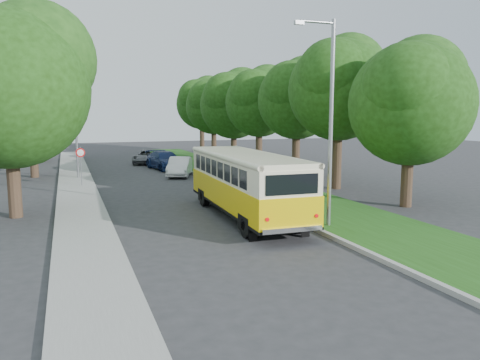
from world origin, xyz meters
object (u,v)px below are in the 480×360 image
object	(u,v)px
lamppost_far	(74,120)
car_grey	(147,157)
car_silver	(221,182)
car_white	(180,167)
lamppost_near	(329,117)
vintage_bus	(245,185)
car_blue	(165,160)

from	to	relation	value
lamppost_far	car_grey	world-z (taller)	lamppost_far
car_silver	car_white	world-z (taller)	car_white
car_grey	lamppost_near	bearing A→B (deg)	-64.11
vintage_bus	car_white	world-z (taller)	vintage_bus
lamppost_far	car_blue	bearing A→B (deg)	27.58
car_silver	vintage_bus	bearing A→B (deg)	-78.80
vintage_bus	car_white	size ratio (longest dim) A/B	2.29
car_white	car_grey	world-z (taller)	car_white
car_silver	car_blue	xyz separation A→B (m)	(-0.73, 12.43, 0.11)
lamppost_near	car_white	size ratio (longest dim) A/B	1.90
vintage_bus	car_grey	distance (m)	24.25
car_white	car_blue	bearing A→B (deg)	111.77
car_white	car_silver	bearing A→B (deg)	-65.72
car_blue	car_silver	bearing A→B (deg)	-95.97
car_silver	car_blue	world-z (taller)	car_blue
vintage_bus	car_silver	bearing A→B (deg)	82.55
car_silver	car_white	size ratio (longest dim) A/B	0.87
lamppost_far	car_silver	world-z (taller)	lamppost_far
lamppost_near	car_silver	distance (m)	10.48
car_silver	car_blue	bearing A→B (deg)	113.82
lamppost_near	vintage_bus	distance (m)	4.73
lamppost_near	car_grey	distance (m)	27.51
lamppost_far	car_white	size ratio (longest dim) A/B	1.78
car_white	car_grey	bearing A→B (deg)	114.84
car_blue	car_grey	size ratio (longest dim) A/B	1.13
lamppost_near	vintage_bus	bearing A→B (deg)	128.67
lamppost_near	car_white	xyz separation A→B (m)	(-1.79, 17.57, -3.67)
lamppost_near	lamppost_far	distance (m)	20.53
lamppost_far	car_white	xyz separation A→B (m)	(7.11, -0.93, -3.42)
vintage_bus	car_grey	xyz separation A→B (m)	(-0.28, 24.23, -0.81)
car_blue	car_grey	distance (m)	5.03
lamppost_far	car_grey	size ratio (longest dim) A/B	1.67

